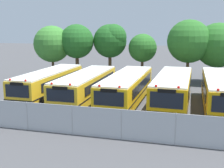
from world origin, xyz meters
The scene contains 13 objects.
ground_plane centered at (0.00, 0.00, 0.00)m, with size 160.00×160.00×0.00m, color #424244.
school_bus_0 centered at (-7.36, 0.14, 1.37)m, with size 2.46×10.36×2.60m.
school_bus_1 centered at (-3.79, 0.14, 1.34)m, with size 2.65×10.86×2.53m.
school_bus_2 centered at (-0.07, -0.04, 1.38)m, with size 2.76×11.08×2.62m.
school_bus_3 centered at (3.73, -0.27, 1.46)m, with size 2.88×10.36×2.77m.
school_bus_4 centered at (7.36, 0.09, 1.44)m, with size 2.66×11.03×2.73m.
tree_0 centered at (-11.35, 9.13, 4.39)m, with size 4.48×4.48×6.58m.
tree_1 centered at (-8.31, 9.78, 4.69)m, with size 4.18×4.15×6.75m.
tree_2 centered at (-4.46, 11.05, 4.83)m, with size 4.16×4.11×6.77m.
tree_3 centered at (-0.43, 11.12, 3.92)m, with size 3.39×3.39×5.62m.
tree_4 centered at (4.96, 10.43, 4.79)m, with size 4.88×4.87×7.23m.
tree_5 centered at (8.04, 11.19, 4.43)m, with size 5.03×5.03×6.89m.
chainlink_fence centered at (-0.21, -7.94, 0.95)m, with size 21.14×0.07×1.83m.
Camera 1 is at (4.76, -22.94, 6.33)m, focal length 45.57 mm.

